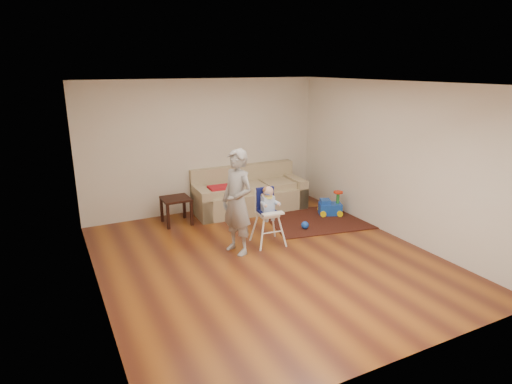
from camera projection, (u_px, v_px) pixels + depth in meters
name	position (u px, v px, depth m)	size (l,w,h in m)	color
ground	(267.00, 259.00, 6.76)	(5.50, 5.50, 0.00)	#4E2213
room_envelope	(252.00, 136.00, 6.68)	(5.04, 5.52, 2.72)	beige
sofa	(249.00, 189.00, 8.95)	(2.37, 1.07, 0.90)	tan
side_table	(176.00, 211.00, 8.22)	(0.52, 0.52, 0.52)	black
area_rug	(320.00, 220.00, 8.47)	(2.00, 1.50, 0.02)	black
ride_on_toy	(330.00, 203.00, 8.68)	(0.45, 0.32, 0.49)	blue
toy_ball	(305.00, 225.00, 7.95)	(0.14, 0.14, 0.14)	blue
high_chair	(268.00, 216.00, 7.21)	(0.51, 0.51, 1.03)	white
adult	(237.00, 202.00, 6.78)	(0.62, 0.41, 1.71)	gray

